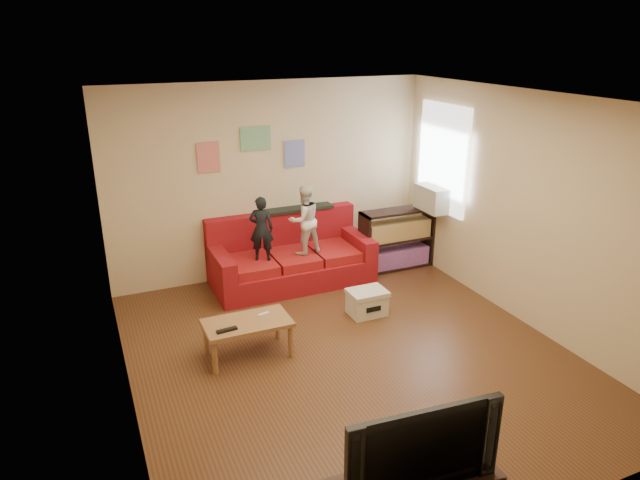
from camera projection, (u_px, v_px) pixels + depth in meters
name	position (u px, v px, depth m)	size (l,w,h in m)	color
room_shell	(352.00, 237.00, 5.72)	(4.52, 5.02, 2.72)	#58331D
sofa	(290.00, 259.00, 7.89)	(2.17, 1.00, 0.96)	maroon
child_a	(261.00, 229.00, 7.38)	(0.31, 0.21, 0.86)	black
child_b	(304.00, 220.00, 7.59)	(0.46, 0.36, 0.94)	silver
coffee_table	(247.00, 326.00, 6.04)	(0.91, 0.50, 0.41)	#97673D
remote	(227.00, 330.00, 5.82)	(0.22, 0.05, 0.02)	black
game_controller	(263.00, 315.00, 6.14)	(0.13, 0.04, 0.03)	silver
bookshelf	(396.00, 242.00, 8.32)	(1.11, 0.33, 0.89)	black
window	(443.00, 158.00, 7.87)	(0.04, 1.08, 1.48)	white
ac_unit	(433.00, 198.00, 8.02)	(0.28, 0.55, 0.35)	#B7B2A3
artwork_left	(208.00, 157.00, 7.40)	(0.30, 0.01, 0.40)	#D87266
artwork_center	(256.00, 139.00, 7.57)	(0.42, 0.01, 0.32)	#72B27F
artwork_right	(295.00, 154.00, 7.87)	(0.30, 0.01, 0.38)	#727FCC
file_box	(367.00, 302.00, 7.00)	(0.46, 0.35, 0.32)	silver
television	(416.00, 440.00, 3.74)	(1.09, 0.14, 0.63)	black
tissue	(384.00, 312.00, 7.01)	(0.09, 0.09, 0.09)	white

